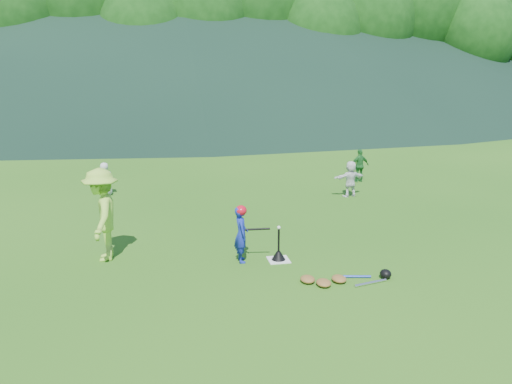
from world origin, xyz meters
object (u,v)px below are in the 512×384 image
Objects in this scene: home_plate at (278,260)px; equipment_pile at (339,279)px; fielder_c at (360,166)px; batting_tee at (279,255)px; fielder_a at (105,179)px; fielder_d at (350,179)px; adult_coach at (102,215)px; batter_child at (241,234)px.

home_plate is 0.25× the size of equipment_pile.
batting_tee is (-4.67, -6.85, -0.47)m from fielder_c.
fielder_d is at bearing 153.17° from fielder_a.
equipment_pile is (-2.65, -6.21, -0.51)m from fielder_d.
fielder_a is at bearing -5.51° from fielder_c.
fielder_a is 9.39m from equipment_pile.
equipment_pile is (4.54, -2.13, -0.93)m from adult_coach.
fielder_c is 0.66× the size of equipment_pile.
batting_tee is at bearing 0.00° from home_plate.
batter_child is 0.93m from batting_tee.
batting_tee is 0.38× the size of equipment_pile.
fielder_d is (3.53, 4.89, 0.57)m from home_plate.
fielder_a is at bearing -23.34° from fielder_d.
adult_coach is at bearing 154.87° from equipment_pile.
batter_child is at bearing 77.60° from adult_coach.
batting_tee is (3.65, -0.81, -0.86)m from adult_coach.
fielder_d is at bearing 52.73° from fielder_c.
batter_child is (-0.79, 0.11, 0.59)m from home_plate.
adult_coach reaches higher than batter_child.
batter_child is at bearing 139.49° from equipment_pile.
fielder_c is (8.32, 6.04, -0.40)m from adult_coach.
batter_child reaches higher than batting_tee.
home_plate is 6.06m from fielder_d.
home_plate is at bearing -97.62° from batter_child.
batter_child is at bearing 172.27° from batting_tee.
fielder_a is 1.58× the size of batting_tee.
batting_tee is 1.59m from equipment_pile.
adult_coach is 5.82m from fielder_a.
fielder_c is at bearing 55.72° from home_plate.
batter_child is 2.26m from equipment_pile.
adult_coach reaches higher than fielder_c.
fielder_d reaches higher than home_plate.
fielder_a reaches higher than equipment_pile.
batting_tee is at bearing 48.50° from fielder_c.
batting_tee reaches higher than home_plate.
fielder_d reaches higher than equipment_pile.
adult_coach reaches higher than batting_tee.
equipment_pile is at bearing 66.19° from adult_coach.
batter_child is 6.44m from fielder_d.
fielder_a is at bearing -173.71° from adult_coach.
batter_child is at bearing 36.97° from fielder_d.
fielder_c is at bearing 55.72° from batting_tee.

